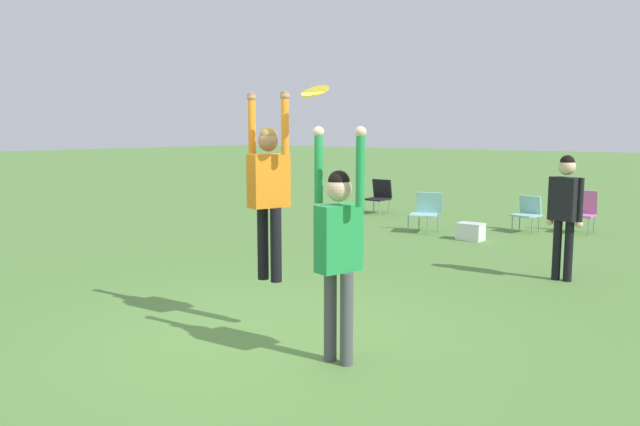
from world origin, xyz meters
name	(u,v)px	position (x,y,z in m)	size (l,w,h in m)	color
ground_plane	(270,335)	(0.00, 0.00, 0.00)	(120.00, 120.00, 0.00)	#56843D
person_jumping	(269,183)	(-0.16, 0.18, 1.58)	(0.57, 0.46, 2.00)	black
person_defending	(339,240)	(1.02, -0.17, 1.16)	(0.57, 0.45, 2.17)	#4C4C51
frisbee	(315,91)	(0.48, 0.16, 2.51)	(0.28, 0.26, 0.13)	yellow
camping_chair_1	(379,195)	(-4.44, 8.90, 0.48)	(0.56, 0.60, 0.87)	gray
camping_chair_2	(528,211)	(-0.32, 8.31, 0.44)	(0.58, 0.62, 0.76)	gray
camping_chair_3	(426,210)	(-2.01, 6.97, 0.47)	(0.70, 0.76, 0.83)	gray
camping_chair_4	(583,209)	(0.62, 8.92, 0.49)	(0.51, 0.55, 0.89)	gray
person_spectator_near	(565,206)	(1.62, 4.37, 1.08)	(0.51, 0.29, 1.79)	black
cooler_box	(470,232)	(-0.83, 6.62, 0.17)	(0.50, 0.34, 0.34)	white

